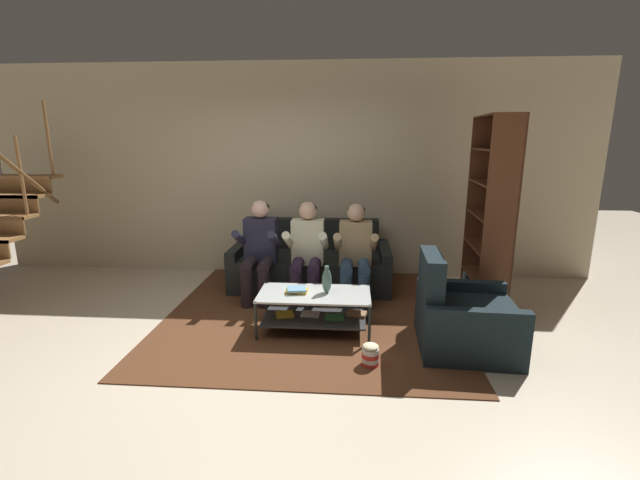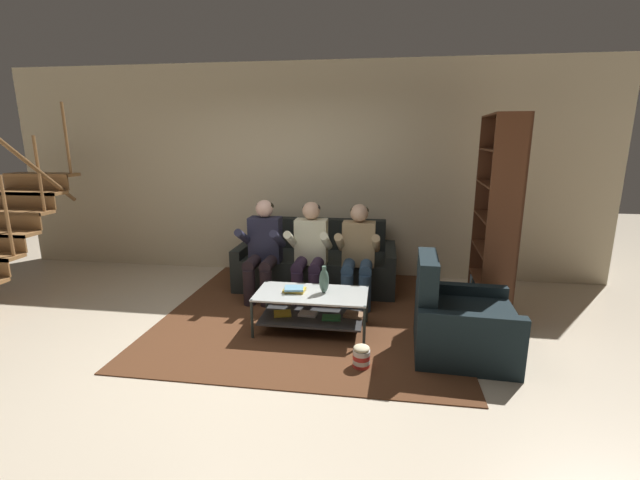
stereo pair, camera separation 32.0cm
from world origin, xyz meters
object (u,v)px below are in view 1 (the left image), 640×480
at_px(couch, 311,265).
at_px(person_seated_right, 355,250).
at_px(coffee_table, 315,306).
at_px(book_stack, 297,290).
at_px(person_seated_middle, 307,249).
at_px(person_seated_left, 259,247).
at_px(vase, 327,280).
at_px(armchair, 462,319).
at_px(popcorn_tub, 370,355).
at_px(bookshelf, 492,226).

height_order(couch, person_seated_right, person_seated_right).
xyz_separation_m(coffee_table, book_stack, (-0.19, 0.01, 0.16)).
bearing_deg(person_seated_right, person_seated_middle, 179.87).
distance_m(person_seated_left, vase, 1.17).
bearing_deg(person_seated_left, person_seated_middle, -0.09).
height_order(person_seated_left, person_seated_middle, person_seated_left).
bearing_deg(vase, person_seated_middle, 109.31).
xyz_separation_m(person_seated_left, person_seated_middle, (0.57, -0.00, -0.00)).
distance_m(couch, book_stack, 1.37).
bearing_deg(person_seated_middle, armchair, -35.15).
bearing_deg(coffee_table, popcorn_tub, -51.07).
height_order(coffee_table, armchair, armchair).
bearing_deg(book_stack, popcorn_tub, -42.82).
relative_size(person_seated_right, book_stack, 5.33).
xyz_separation_m(couch, popcorn_tub, (0.70, -2.02, -0.18)).
distance_m(person_seated_middle, armchair, 1.93).
height_order(person_seated_right, armchair, person_seated_right).
height_order(bookshelf, armchair, bookshelf).
xyz_separation_m(vase, armchair, (1.27, -0.29, -0.25)).
bearing_deg(coffee_table, person_seated_left, 131.68).
height_order(vase, book_stack, vase).
distance_m(couch, armchair, 2.25).
relative_size(vase, armchair, 0.31).
bearing_deg(armchair, vase, 167.22).
bearing_deg(person_seated_left, person_seated_right, -0.11).
bearing_deg(bookshelf, coffee_table, -156.93).
relative_size(bookshelf, popcorn_tub, 10.56).
relative_size(couch, vase, 7.34).
bearing_deg(popcorn_tub, person_seated_left, 130.50).
relative_size(person_seated_right, coffee_table, 1.05).
bearing_deg(bookshelf, armchair, -116.32).
distance_m(vase, armchair, 1.32).
relative_size(vase, book_stack, 1.26).
distance_m(person_seated_left, book_stack, 1.01).
xyz_separation_m(person_seated_right, armchair, (0.98, -1.09, -0.35)).
distance_m(person_seated_right, bookshelf, 1.55).
distance_m(coffee_table, popcorn_tub, 0.85).
distance_m(person_seated_middle, book_stack, 0.84).
xyz_separation_m(vase, popcorn_tub, (0.42, -0.68, -0.43)).
bearing_deg(vase, person_seated_left, 136.54).
xyz_separation_m(person_seated_right, vase, (-0.29, -0.80, -0.10)).
xyz_separation_m(vase, bookshelf, (1.80, 0.79, 0.42)).
height_order(person_seated_middle, popcorn_tub, person_seated_middle).
relative_size(coffee_table, armchair, 1.24).
xyz_separation_m(coffee_table, bookshelf, (1.91, 0.82, 0.69)).
xyz_separation_m(bookshelf, popcorn_tub, (-1.39, -1.47, -0.85)).
height_order(couch, coffee_table, couch).
height_order(couch, person_seated_middle, person_seated_middle).
bearing_deg(person_seated_right, coffee_table, -115.77).
bearing_deg(book_stack, armchair, -9.95).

